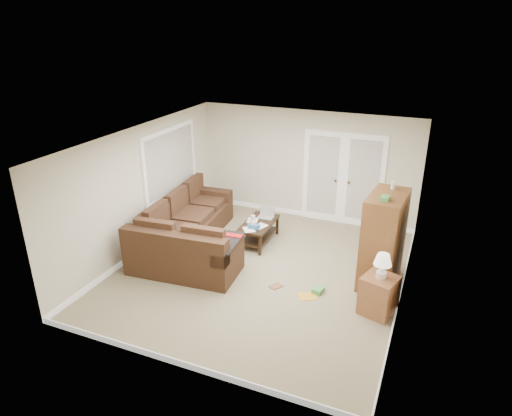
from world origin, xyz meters
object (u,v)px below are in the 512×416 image
at_px(coffee_table, 259,231).
at_px(side_cabinet, 379,292).
at_px(tv_armoire, 383,239).
at_px(sectional_sofa, 187,235).

relative_size(coffee_table, side_cabinet, 1.07).
relative_size(tv_armoire, side_cabinet, 1.71).
bearing_deg(sectional_sofa, tv_armoire, 0.00).
xyz_separation_m(tv_armoire, side_cabinet, (0.12, -0.93, -0.46)).
bearing_deg(tv_armoire, side_cabinet, -77.38).
bearing_deg(coffee_table, tv_armoire, -14.46).
xyz_separation_m(sectional_sofa, side_cabinet, (3.84, -0.62, 0.01)).
distance_m(sectional_sofa, tv_armoire, 3.76).
distance_m(tv_armoire, side_cabinet, 1.05).
bearing_deg(side_cabinet, coffee_table, 167.08).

